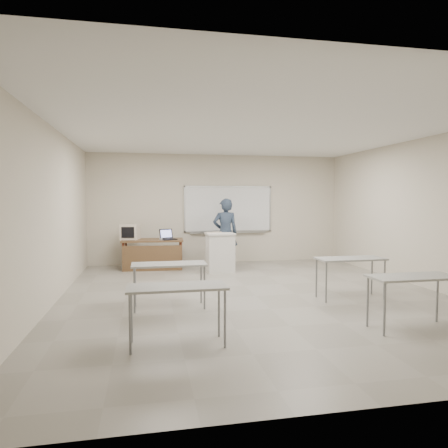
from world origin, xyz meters
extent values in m
cube|color=gray|center=(0.00, 0.00, -0.01)|extent=(7.00, 8.00, 0.01)
cube|color=white|center=(0.30, 3.97, 1.50)|extent=(2.40, 0.03, 1.20)
cube|color=#B7BABC|center=(0.30, 3.97, 2.12)|extent=(2.48, 0.04, 0.04)
cube|color=#B7BABC|center=(0.30, 3.97, 0.88)|extent=(2.48, 0.04, 0.04)
cube|color=#B7BABC|center=(-0.92, 3.97, 1.50)|extent=(0.04, 0.04, 1.28)
cube|color=#B7BABC|center=(1.52, 3.97, 1.50)|extent=(0.04, 0.04, 1.28)
cube|color=#B7BABC|center=(0.30, 3.92, 0.84)|extent=(2.16, 0.07, 0.02)
cube|color=#A0A09B|center=(-1.60, -0.50, 0.71)|extent=(1.20, 0.50, 0.03)
cylinder|color=slate|center=(-2.15, -0.70, 0.35)|extent=(0.03, 0.03, 0.70)
cylinder|color=slate|center=(-1.05, -0.70, 0.35)|extent=(0.03, 0.03, 0.70)
cylinder|color=slate|center=(-2.15, -0.30, 0.35)|extent=(0.03, 0.03, 0.70)
cylinder|color=slate|center=(-1.05, -0.30, 0.35)|extent=(0.03, 0.03, 0.70)
cube|color=#A0A09B|center=(1.60, -0.50, 0.71)|extent=(1.20, 0.50, 0.03)
cylinder|color=slate|center=(1.05, -0.70, 0.35)|extent=(0.03, 0.03, 0.70)
cylinder|color=slate|center=(2.15, -0.70, 0.35)|extent=(0.03, 0.03, 0.70)
cylinder|color=slate|center=(1.05, -0.30, 0.35)|extent=(0.03, 0.03, 0.70)
cylinder|color=slate|center=(2.15, -0.30, 0.35)|extent=(0.03, 0.03, 0.70)
cube|color=#A0A09B|center=(-1.60, -2.20, 0.71)|extent=(1.20, 0.50, 0.03)
cylinder|color=slate|center=(-2.15, -2.40, 0.35)|extent=(0.03, 0.03, 0.70)
cylinder|color=slate|center=(-1.05, -2.40, 0.35)|extent=(0.03, 0.03, 0.70)
cylinder|color=slate|center=(-2.15, -2.00, 0.35)|extent=(0.03, 0.03, 0.70)
cylinder|color=slate|center=(-1.05, -2.00, 0.35)|extent=(0.03, 0.03, 0.70)
cube|color=#A0A09B|center=(1.60, -2.20, 0.71)|extent=(1.20, 0.50, 0.03)
cylinder|color=slate|center=(1.05, -2.40, 0.35)|extent=(0.03, 0.03, 0.70)
cylinder|color=slate|center=(1.05, -2.00, 0.35)|extent=(0.03, 0.03, 0.70)
cylinder|color=slate|center=(2.15, -2.00, 0.35)|extent=(0.03, 0.03, 0.70)
cube|color=brown|center=(-1.80, 3.30, 0.73)|extent=(1.53, 0.76, 0.04)
cube|color=brown|center=(-1.80, 2.94, 0.32)|extent=(1.45, 0.03, 0.63)
cylinder|color=#471D10|center=(-2.50, 2.98, 0.35)|extent=(0.06, 0.06, 0.71)
cylinder|color=#471D10|center=(-1.10, 2.98, 0.35)|extent=(0.06, 0.06, 0.71)
cylinder|color=#471D10|center=(-2.50, 3.62, 0.35)|extent=(0.06, 0.06, 0.71)
cylinder|color=#471D10|center=(-1.10, 3.62, 0.35)|extent=(0.06, 0.06, 0.71)
cube|color=white|center=(-0.20, 2.50, 0.46)|extent=(0.64, 0.46, 0.91)
cube|color=white|center=(-0.20, 2.50, 0.93)|extent=(0.68, 0.50, 0.04)
cube|color=beige|center=(-2.35, 3.45, 0.94)|extent=(0.41, 0.43, 0.39)
cube|color=beige|center=(-2.35, 3.22, 0.94)|extent=(0.43, 0.04, 0.40)
cube|color=black|center=(-2.35, 3.19, 0.94)|extent=(0.33, 0.01, 0.28)
cube|color=black|center=(-1.40, 3.12, 0.76)|extent=(0.36, 0.26, 0.02)
cube|color=black|center=(-1.40, 3.11, 0.77)|extent=(0.29, 0.15, 0.01)
cube|color=black|center=(-1.40, 3.28, 0.89)|extent=(0.36, 0.08, 0.24)
cube|color=#8790D9|center=(-1.40, 3.27, 0.89)|extent=(0.30, 0.05, 0.19)
ellipsoid|color=#94979B|center=(-1.60, 3.10, 0.77)|extent=(0.11, 0.08, 0.04)
cube|color=beige|center=(-0.35, 2.58, 0.96)|extent=(0.43, 0.26, 0.02)
imported|color=black|center=(0.06, 3.17, 0.89)|extent=(0.66, 0.43, 1.79)
camera|label=1|loc=(-1.95, -6.97, 1.77)|focal=32.00mm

